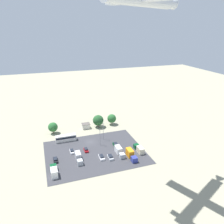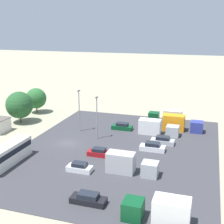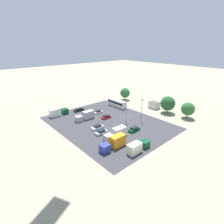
{
  "view_description": "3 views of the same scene",
  "coord_description": "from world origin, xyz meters",
  "views": [
    {
      "loc": [
        21.44,
        98.05,
        55.59
      ],
      "look_at": [
        -4.28,
        22.86,
        24.68
      ],
      "focal_mm": 35.0,
      "sensor_mm": 36.0,
      "label": 1
    },
    {
      "loc": [
        51.63,
        25.61,
        22.31
      ],
      "look_at": [
        0.58,
        9.33,
        7.35
      ],
      "focal_mm": 50.0,
      "sensor_mm": 36.0,
      "label": 2
    },
    {
      "loc": [
        -46.97,
        50.14,
        28.52
      ],
      "look_at": [
        -3.63,
        11.42,
        5.91
      ],
      "focal_mm": 28.0,
      "sensor_mm": 36.0,
      "label": 3
    }
  ],
  "objects": [
    {
      "name": "ground_plane",
      "position": [
        0.0,
        0.0,
        0.0
      ],
      "size": [
        400.0,
        400.0,
        0.0
      ],
      "primitive_type": "plane",
      "color": "gray"
    },
    {
      "name": "parking_lot_surface",
      "position": [
        0.0,
        10.27,
        0.04
      ],
      "size": [
        46.02,
        35.77,
        0.08
      ],
      "color": "#38383D",
      "rests_on": "ground"
    },
    {
      "name": "bus",
      "position": [
        11.53,
        -5.23,
        1.87
      ],
      "size": [
        10.54,
        2.59,
        3.32
      ],
      "rotation": [
        0.0,
        0.0,
        1.57
      ],
      "color": "silver",
      "rests_on": "ground"
    },
    {
      "name": "parked_car_0",
      "position": [
        3.82,
        7.96,
        0.68
      ],
      "size": [
        1.78,
        4.01,
        1.44
      ],
      "color": "maroon",
      "rests_on": "ground"
    },
    {
      "name": "parked_car_1",
      "position": [
        10.44,
        7.1,
        0.69
      ],
      "size": [
        1.76,
        4.01,
        1.46
      ],
      "color": "silver",
      "rests_on": "ground"
    },
    {
      "name": "parked_car_2",
      "position": [
        18.54,
        11.84,
        0.68
      ],
      "size": [
        1.83,
        4.7,
        1.43
      ],
      "color": "black",
      "rests_on": "ground"
    },
    {
      "name": "parked_car_3",
      "position": [
        -11.32,
        7.88,
        0.71
      ],
      "size": [
        1.93,
        4.52,
        1.52
      ],
      "color": "#0C4723",
      "rests_on": "ground"
    },
    {
      "name": "parked_car_4",
      "position": [
        -1.43,
        16.5,
        0.72
      ],
      "size": [
        1.92,
        4.61,
        1.54
      ],
      "color": "silver",
      "rests_on": "ground"
    },
    {
      "name": "parked_car_5",
      "position": [
        -5.25,
        17.77,
        0.73
      ],
      "size": [
        1.95,
        4.49,
        1.55
      ],
      "color": "#ADB2B7",
      "rests_on": "ground"
    },
    {
      "name": "parked_truck_0",
      "position": [
        -20.16,
        16.55,
        1.4
      ],
      "size": [
        2.31,
        7.83,
        2.88
      ],
      "rotation": [
        0.0,
        0.0,
        3.14
      ],
      "color": "#0C4723",
      "rests_on": "ground"
    },
    {
      "name": "parked_truck_1",
      "position": [
        19.87,
        21.34,
        1.58
      ],
      "size": [
        2.59,
        7.81,
        3.28
      ],
      "rotation": [
        0.0,
        0.0,
        3.14
      ],
      "color": "#0C4723",
      "rests_on": "ground"
    },
    {
      "name": "parked_truck_2",
      "position": [
        8.65,
        14.64,
        1.54
      ],
      "size": [
        2.33,
        8.04,
        3.19
      ],
      "color": "#ADB2B7",
      "rests_on": "ground"
    },
    {
      "name": "parked_truck_3",
      "position": [
        -14.36,
        20.13,
        1.64
      ],
      "size": [
        2.42,
        8.53,
        3.42
      ],
      "color": "navy",
      "rests_on": "ground"
    },
    {
      "name": "parked_truck_4",
      "position": [
        -10.43,
        15.58,
        1.5
      ],
      "size": [
        2.39,
        8.34,
        3.09
      ],
      "color": "#ADB2B7",
      "rests_on": "ground"
    },
    {
      "name": "tree_near_shed",
      "position": [
        -9.09,
        -16.52,
        4.28
      ],
      "size": [
        6.32,
        6.32,
        7.44
      ],
      "color": "brown",
      "rests_on": "ground"
    },
    {
      "name": "tree_apron_far",
      "position": [
        -17.88,
        -17.39,
        3.89
      ],
      "size": [
        5.34,
        5.34,
        6.56
      ],
      "color": "brown",
      "rests_on": "ground"
    },
    {
      "name": "light_pole_lot_centre",
      "position": [
        -7.47,
        -0.61,
        5.03
      ],
      "size": [
        0.9,
        0.28,
        9.03
      ],
      "color": "gray",
      "rests_on": "ground"
    },
    {
      "name": "light_pole_lot_edge",
      "position": [
        -4.2,
        4.64,
        4.86
      ],
      "size": [
        0.9,
        0.28,
        8.7
      ],
      "color": "gray",
      "rests_on": "ground"
    }
  ]
}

